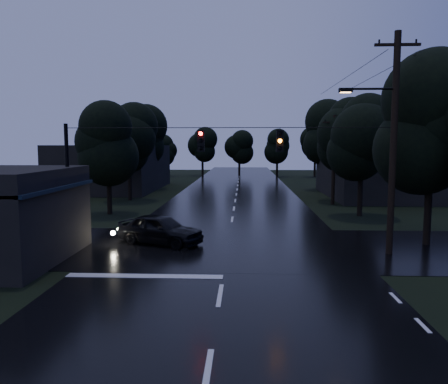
{
  "coord_description": "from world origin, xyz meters",
  "views": [
    {
      "loc": [
        0.78,
        -9.07,
        5.0
      ],
      "look_at": [
        -0.34,
        15.27,
        2.38
      ],
      "focal_mm": 35.0,
      "sensor_mm": 36.0,
      "label": 1
    }
  ],
  "objects": [
    {
      "name": "building_far_left",
      "position": [
        -14.0,
        40.0,
        2.5
      ],
      "size": [
        10.0,
        16.0,
        5.0
      ],
      "primitive_type": "cube",
      "color": "black",
      "rests_on": "ground"
    },
    {
      "name": "cross_street",
      "position": [
        0.0,
        12.0,
        0.0
      ],
      "size": [
        60.0,
        9.0,
        0.02
      ],
      "primitive_type": "cube",
      "color": "black",
      "rests_on": "ground"
    },
    {
      "name": "tree_left_b",
      "position": [
        -9.6,
        30.0,
        5.62
      ],
      "size": [
        4.2,
        4.2,
        8.85
      ],
      "color": "black",
      "rests_on": "ground"
    },
    {
      "name": "ground",
      "position": [
        0.0,
        0.0,
        0.0
      ],
      "size": [
        160.0,
        160.0,
        0.0
      ],
      "primitive_type": "plane",
      "color": "black",
      "rests_on": "ground"
    },
    {
      "name": "car",
      "position": [
        -3.46,
        12.55,
        0.76
      ],
      "size": [
        4.83,
        3.39,
        1.53
      ],
      "primitive_type": "imported",
      "rotation": [
        0.0,
        0.0,
        1.17
      ],
      "color": "black",
      "rests_on": "ground"
    },
    {
      "name": "tree_right_b",
      "position": [
        9.6,
        30.0,
        5.99
      ],
      "size": [
        4.48,
        4.48,
        9.44
      ],
      "color": "black",
      "rests_on": "ground"
    },
    {
      "name": "main_road",
      "position": [
        0.0,
        30.0,
        0.0
      ],
      "size": [
        12.0,
        120.0,
        0.02
      ],
      "primitive_type": "cube",
      "color": "black",
      "rests_on": "ground"
    },
    {
      "name": "utility_pole_main",
      "position": [
        7.41,
        11.0,
        5.26
      ],
      "size": [
        3.5,
        0.3,
        10.0
      ],
      "color": "black",
      "rests_on": "ground"
    },
    {
      "name": "tree_left_c",
      "position": [
        -10.2,
        40.0,
        5.99
      ],
      "size": [
        4.48,
        4.48,
        9.44
      ],
      "color": "black",
      "rests_on": "ground"
    },
    {
      "name": "tree_right_a",
      "position": [
        9.0,
        22.0,
        5.62
      ],
      "size": [
        4.2,
        4.2,
        8.85
      ],
      "color": "black",
      "rests_on": "ground"
    },
    {
      "name": "building_far_right",
      "position": [
        14.0,
        34.0,
        2.2
      ],
      "size": [
        10.0,
        14.0,
        4.4
      ],
      "primitive_type": "cube",
      "color": "black",
      "rests_on": "ground"
    },
    {
      "name": "tree_right_c",
      "position": [
        10.2,
        40.0,
        6.37
      ],
      "size": [
        4.76,
        4.76,
        10.03
      ],
      "color": "black",
      "rests_on": "ground"
    },
    {
      "name": "span_signals",
      "position": [
        0.56,
        10.99,
        5.24
      ],
      "size": [
        15.0,
        0.37,
        1.12
      ],
      "color": "black",
      "rests_on": "ground"
    },
    {
      "name": "anchor_pole_left",
      "position": [
        -7.5,
        11.0,
        3.0
      ],
      "size": [
        0.18,
        0.18,
        6.0
      ],
      "primitive_type": "cylinder",
      "color": "black",
      "rests_on": "ground"
    },
    {
      "name": "tree_corner_near",
      "position": [
        10.0,
        13.0,
        5.99
      ],
      "size": [
        4.48,
        4.48,
        9.44
      ],
      "color": "black",
      "rests_on": "ground"
    },
    {
      "name": "tree_left_a",
      "position": [
        -9.0,
        22.0,
        5.24
      ],
      "size": [
        3.92,
        3.92,
        8.26
      ],
      "color": "black",
      "rests_on": "ground"
    },
    {
      "name": "utility_pole_far",
      "position": [
        8.3,
        28.0,
        3.88
      ],
      "size": [
        2.0,
        0.3,
        7.5
      ],
      "color": "black",
      "rests_on": "ground"
    }
  ]
}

